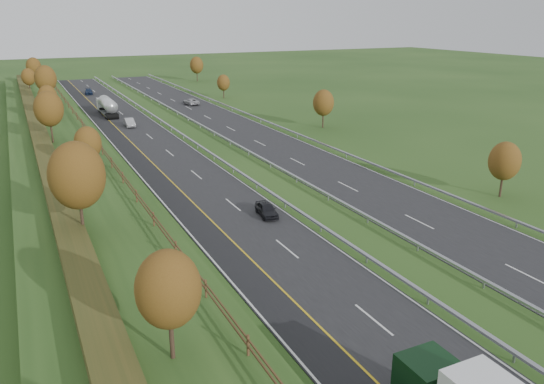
{
  "coord_description": "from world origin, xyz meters",
  "views": [
    {
      "loc": [
        -17.42,
        -12.69,
        18.44
      ],
      "look_at": [
        3.82,
        31.13,
        2.2
      ],
      "focal_mm": 35.0,
      "sensor_mm": 36.0,
      "label": 1
    }
  ],
  "objects": [
    {
      "name": "outer_barrier_far",
      "position": [
        22.3,
        60.0,
        0.62
      ],
      "size": [
        0.32,
        200.0,
        0.71
      ],
      "color": "#979AA0",
      "rests_on": "ground"
    },
    {
      "name": "car_oncoming",
      "position": [
        17.0,
        98.79,
        0.72
      ],
      "size": [
        2.67,
        5.04,
        1.35
      ],
      "primitive_type": "imported",
      "rotation": [
        0.0,
        0.0,
        3.23
      ],
      "color": "#ADACB1",
      "rests_on": "far_carriageway"
    },
    {
      "name": "car_dark_near",
      "position": [
        3.02,
        30.68,
        0.69
      ],
      "size": [
        2.02,
        3.98,
        1.3
      ],
      "primitive_type": "imported",
      "rotation": [
        0.0,
        0.0,
        -0.13
      ],
      "color": "black",
      "rests_on": "near_carriageway"
    },
    {
      "name": "fence_left",
      "position": [
        -8.5,
        59.59,
        2.73
      ],
      "size": [
        0.12,
        189.06,
        1.2
      ],
      "color": "#422B19",
      "rests_on": "embankment_left"
    },
    {
      "name": "ground",
      "position": [
        8.0,
        55.0,
        0.0
      ],
      "size": [
        400.0,
        400.0,
        0.0
      ],
      "primitive_type": "plane",
      "color": "#254418",
      "rests_on": "ground"
    },
    {
      "name": "median_barrier_far",
      "position": [
        10.8,
        60.0,
        0.61
      ],
      "size": [
        0.32,
        200.0,
        0.71
      ],
      "color": "#979AA0",
      "rests_on": "ground"
    },
    {
      "name": "trees_far",
      "position": [
        29.8,
        89.21,
        4.25
      ],
      "size": [
        8.45,
        118.6,
        7.12
      ],
      "color": "#2D2116",
      "rests_on": "ground"
    },
    {
      "name": "car_small_far",
      "position": [
        -0.75,
        125.32,
        0.68
      ],
      "size": [
        2.27,
        4.61,
        1.29
      ],
      "primitive_type": "imported",
      "rotation": [
        0.0,
        0.0,
        -0.11
      ],
      "color": "#142341",
      "rests_on": "near_carriageway"
    },
    {
      "name": "hard_shoulder",
      "position": [
        -3.75,
        60.0,
        0.02
      ],
      "size": [
        3.0,
        200.0,
        0.04
      ],
      "primitive_type": "cube",
      "color": "black",
      "rests_on": "ground"
    },
    {
      "name": "trees_left",
      "position": [
        -12.64,
        56.63,
        6.37
      ],
      "size": [
        6.64,
        164.3,
        7.66
      ],
      "color": "#2D2116",
      "rests_on": "embankment_left"
    },
    {
      "name": "embankment_left",
      "position": [
        -13.0,
        60.0,
        1.0
      ],
      "size": [
        12.0,
        200.0,
        2.0
      ],
      "primitive_type": "cube",
      "color": "#254418",
      "rests_on": "ground"
    },
    {
      "name": "hedge_left",
      "position": [
        -15.0,
        60.0,
        2.55
      ],
      "size": [
        2.2,
        180.0,
        1.1
      ],
      "primitive_type": "cube",
      "color": "#343A18",
      "rests_on": "embankment_left"
    },
    {
      "name": "road_tanker",
      "position": [
        -1.43,
        93.74,
        1.86
      ],
      "size": [
        2.4,
        11.22,
        3.46
      ],
      "color": "silver",
      "rests_on": "near_carriageway"
    },
    {
      "name": "near_carriageway",
      "position": [
        0.0,
        60.0,
        0.02
      ],
      "size": [
        10.5,
        200.0,
        0.04
      ],
      "primitive_type": "cube",
      "color": "black",
      "rests_on": "ground"
    },
    {
      "name": "median_barrier_near",
      "position": [
        5.7,
        60.0,
        0.61
      ],
      "size": [
        0.32,
        200.0,
        0.71
      ],
      "color": "#979AA0",
      "rests_on": "ground"
    },
    {
      "name": "car_silver_mid",
      "position": [
        0.06,
        80.5,
        0.75
      ],
      "size": [
        1.68,
        4.38,
        1.42
      ],
      "primitive_type": "imported",
      "rotation": [
        0.0,
        0.0,
        -0.04
      ],
      "color": "#9C9DA1",
      "rests_on": "near_carriageway"
    },
    {
      "name": "lane_markings",
      "position": [
        6.4,
        59.88,
        0.05
      ],
      "size": [
        26.75,
        200.0,
        0.01
      ],
      "color": "silver",
      "rests_on": "near_carriageway"
    },
    {
      "name": "far_carriageway",
      "position": [
        16.5,
        60.0,
        0.02
      ],
      "size": [
        10.5,
        200.0,
        0.04
      ],
      "primitive_type": "cube",
      "color": "black",
      "rests_on": "ground"
    }
  ]
}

